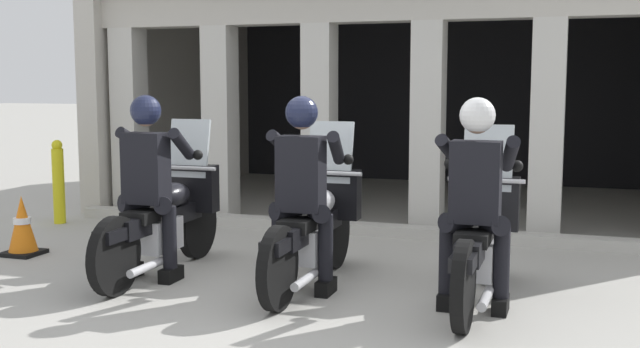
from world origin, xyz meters
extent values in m
plane|color=#A8A59E|center=(0.00, 3.00, 0.00)|extent=(80.00, 80.00, 0.00)
cube|color=black|center=(-0.20, 7.42, 1.40)|extent=(7.50, 0.24, 2.81)
cube|color=#BCB7AD|center=(-0.20, 2.99, 2.59)|extent=(7.50, 0.36, 0.44)
cube|color=#BCB7AD|center=(-3.86, 5.13, 1.40)|extent=(0.30, 4.98, 2.81)
cube|color=beige|center=(-3.46, 2.99, 1.18)|extent=(0.35, 0.36, 2.37)
cube|color=beige|center=(-2.16, 2.99, 1.18)|extent=(0.35, 0.36, 2.37)
cube|color=beige|center=(-0.85, 2.99, 1.18)|extent=(0.35, 0.36, 2.37)
cube|color=beige|center=(0.45, 2.99, 1.18)|extent=(0.35, 0.36, 2.37)
cube|color=beige|center=(1.75, 2.99, 1.18)|extent=(0.35, 0.36, 2.37)
cube|color=#B7B5AD|center=(-0.20, 2.49, 0.06)|extent=(7.10, 0.24, 0.12)
cylinder|color=black|center=(-1.38, 0.86, 0.32)|extent=(0.09, 0.64, 0.64)
cylinder|color=black|center=(-1.38, -0.54, 0.32)|extent=(0.09, 0.64, 0.64)
cube|color=black|center=(-1.38, 0.86, 0.53)|extent=(0.14, 0.44, 0.08)
cube|color=silver|center=(-1.38, 0.11, 0.37)|extent=(0.28, 0.44, 0.28)
cube|color=black|center=(-1.38, 0.16, 0.50)|extent=(0.18, 1.24, 0.16)
ellipsoid|color=black|center=(-1.38, 0.38, 0.68)|extent=(0.26, 0.48, 0.22)
cube|color=black|center=(-1.38, -0.02, 0.57)|extent=(0.24, 0.52, 0.10)
cube|color=black|center=(-1.38, -0.48, 0.50)|extent=(0.16, 0.48, 0.10)
cylinder|color=silver|center=(-1.38, 0.80, 0.56)|extent=(0.05, 0.24, 0.53)
cube|color=black|center=(-1.38, 0.74, 0.70)|extent=(0.52, 0.16, 0.44)
sphere|color=silver|center=(-1.38, 0.84, 0.72)|extent=(0.18, 0.18, 0.18)
cube|color=silver|center=(-1.38, 0.72, 1.07)|extent=(0.40, 0.14, 0.54)
cylinder|color=silver|center=(-1.38, 0.64, 0.90)|extent=(0.62, 0.04, 0.04)
cylinder|color=silver|center=(-1.26, -0.24, 0.18)|extent=(0.07, 0.55, 0.07)
cube|color=black|center=(-1.38, -0.04, 0.97)|extent=(0.36, 0.22, 0.60)
cube|color=#591414|center=(-1.38, 0.08, 0.99)|extent=(0.05, 0.02, 0.32)
sphere|color=tan|center=(-1.38, -0.02, 1.43)|extent=(0.21, 0.21, 0.21)
sphere|color=#191E38|center=(-1.38, -0.02, 1.46)|extent=(0.26, 0.26, 0.26)
cylinder|color=black|center=(-1.24, -0.02, 0.66)|extent=(0.26, 0.29, 0.17)
cylinder|color=black|center=(-1.18, -0.02, 0.39)|extent=(0.12, 0.12, 0.53)
cube|color=black|center=(-1.18, -0.01, 0.06)|extent=(0.11, 0.26, 0.12)
cylinder|color=black|center=(-1.52, -0.02, 0.66)|extent=(0.26, 0.29, 0.17)
cylinder|color=black|center=(-1.58, -0.02, 0.39)|extent=(0.12, 0.12, 0.53)
cube|color=black|center=(-1.58, -0.01, 0.06)|extent=(0.11, 0.26, 0.12)
cylinder|color=black|center=(-1.16, 0.19, 1.16)|extent=(0.19, 0.48, 0.31)
sphere|color=black|center=(-1.12, 0.40, 1.05)|extent=(0.09, 0.09, 0.09)
cylinder|color=black|center=(-1.60, 0.19, 1.16)|extent=(0.19, 0.48, 0.31)
sphere|color=black|center=(-1.64, 0.40, 1.05)|extent=(0.09, 0.09, 0.09)
cylinder|color=black|center=(0.00, 0.91, 0.32)|extent=(0.09, 0.64, 0.64)
cylinder|color=black|center=(0.00, -0.49, 0.32)|extent=(0.09, 0.64, 0.64)
cube|color=black|center=(0.00, 0.91, 0.53)|extent=(0.14, 0.44, 0.08)
cube|color=silver|center=(0.00, 0.16, 0.37)|extent=(0.28, 0.44, 0.28)
cube|color=black|center=(0.00, 0.21, 0.50)|extent=(0.18, 1.24, 0.16)
ellipsoid|color=#B2B2B7|center=(0.00, 0.43, 0.68)|extent=(0.26, 0.48, 0.22)
cube|color=black|center=(0.00, 0.03, 0.57)|extent=(0.24, 0.52, 0.10)
cube|color=black|center=(0.00, -0.43, 0.50)|extent=(0.16, 0.48, 0.10)
cylinder|color=silver|center=(0.00, 0.85, 0.56)|extent=(0.05, 0.24, 0.53)
cube|color=black|center=(0.00, 0.79, 0.70)|extent=(0.52, 0.16, 0.44)
sphere|color=silver|center=(0.00, 0.89, 0.72)|extent=(0.18, 0.18, 0.18)
cube|color=silver|center=(0.00, 0.77, 1.07)|extent=(0.40, 0.14, 0.54)
cylinder|color=silver|center=(0.00, 0.69, 0.90)|extent=(0.62, 0.04, 0.04)
cylinder|color=silver|center=(0.12, -0.19, 0.18)|extent=(0.07, 0.55, 0.07)
cube|color=black|center=(0.00, 0.01, 0.97)|extent=(0.36, 0.22, 0.60)
cube|color=black|center=(0.00, 0.13, 0.99)|extent=(0.05, 0.02, 0.32)
sphere|color=tan|center=(0.00, 0.03, 1.43)|extent=(0.21, 0.21, 0.21)
sphere|color=#191E38|center=(0.00, 0.03, 1.46)|extent=(0.26, 0.26, 0.26)
cylinder|color=black|center=(0.14, 0.03, 0.66)|extent=(0.26, 0.29, 0.17)
cylinder|color=black|center=(0.20, 0.03, 0.39)|extent=(0.12, 0.12, 0.53)
cube|color=black|center=(0.20, 0.04, 0.06)|extent=(0.11, 0.26, 0.12)
cylinder|color=black|center=(-0.14, 0.03, 0.66)|extent=(0.26, 0.29, 0.17)
cylinder|color=black|center=(-0.20, 0.03, 0.39)|extent=(0.12, 0.12, 0.53)
cube|color=black|center=(-0.20, 0.04, 0.06)|extent=(0.11, 0.26, 0.12)
cylinder|color=black|center=(0.22, 0.24, 1.16)|extent=(0.19, 0.48, 0.31)
sphere|color=black|center=(0.26, 0.45, 1.05)|extent=(0.09, 0.09, 0.09)
cylinder|color=black|center=(-0.22, 0.24, 1.16)|extent=(0.19, 0.48, 0.31)
sphere|color=black|center=(-0.26, 0.45, 1.05)|extent=(0.09, 0.09, 0.09)
cylinder|color=black|center=(1.38, 0.85, 0.32)|extent=(0.09, 0.64, 0.64)
cylinder|color=black|center=(1.38, -0.55, 0.32)|extent=(0.09, 0.64, 0.64)
cube|color=black|center=(1.38, 0.85, 0.53)|extent=(0.14, 0.44, 0.08)
cube|color=silver|center=(1.38, 0.10, 0.37)|extent=(0.28, 0.44, 0.28)
cube|color=black|center=(1.38, 0.15, 0.50)|extent=(0.18, 1.24, 0.16)
ellipsoid|color=#B2B2B7|center=(1.38, 0.37, 0.68)|extent=(0.26, 0.48, 0.22)
cube|color=black|center=(1.38, -0.03, 0.57)|extent=(0.24, 0.52, 0.10)
cube|color=black|center=(1.38, -0.49, 0.50)|extent=(0.16, 0.48, 0.10)
cylinder|color=silver|center=(1.38, 0.79, 0.56)|extent=(0.05, 0.24, 0.53)
cube|color=black|center=(1.38, 0.73, 0.70)|extent=(0.52, 0.16, 0.44)
sphere|color=silver|center=(1.38, 0.83, 0.72)|extent=(0.18, 0.18, 0.18)
cube|color=silver|center=(1.38, 0.71, 1.07)|extent=(0.40, 0.14, 0.54)
cylinder|color=silver|center=(1.38, 0.63, 0.90)|extent=(0.62, 0.04, 0.04)
cylinder|color=silver|center=(1.50, -0.25, 0.18)|extent=(0.07, 0.55, 0.07)
cube|color=black|center=(1.38, -0.05, 0.97)|extent=(0.36, 0.22, 0.60)
cube|color=black|center=(1.38, 0.07, 0.99)|extent=(0.05, 0.02, 0.32)
sphere|color=tan|center=(1.38, -0.03, 1.43)|extent=(0.21, 0.21, 0.21)
sphere|color=silver|center=(1.38, -0.03, 1.46)|extent=(0.26, 0.26, 0.26)
cylinder|color=black|center=(1.52, -0.03, 0.66)|extent=(0.26, 0.29, 0.17)
cylinder|color=black|center=(1.58, -0.03, 0.39)|extent=(0.12, 0.12, 0.53)
cube|color=black|center=(1.58, -0.02, 0.06)|extent=(0.11, 0.26, 0.12)
cylinder|color=black|center=(1.24, -0.03, 0.66)|extent=(0.26, 0.29, 0.17)
cylinder|color=black|center=(1.18, -0.03, 0.39)|extent=(0.12, 0.12, 0.53)
cube|color=black|center=(1.18, -0.02, 0.06)|extent=(0.11, 0.26, 0.12)
cylinder|color=black|center=(1.60, 0.18, 1.16)|extent=(0.19, 0.48, 0.31)
sphere|color=black|center=(1.64, 0.39, 1.05)|extent=(0.09, 0.09, 0.09)
cylinder|color=black|center=(1.16, 0.18, 1.16)|extent=(0.19, 0.48, 0.31)
sphere|color=black|center=(1.12, 0.39, 1.05)|extent=(0.09, 0.09, 0.09)
cube|color=black|center=(-3.06, 0.42, 0.02)|extent=(0.34, 0.34, 0.04)
cone|color=orange|center=(-3.06, 0.42, 0.32)|extent=(0.28, 0.28, 0.55)
cylinder|color=white|center=(-3.06, 0.42, 0.34)|extent=(0.17, 0.17, 0.06)
cylinder|color=yellow|center=(-3.81, 1.96, 0.45)|extent=(0.14, 0.14, 0.90)
sphere|color=yellow|center=(-3.81, 1.96, 0.94)|extent=(0.13, 0.13, 0.13)
camera|label=1|loc=(2.09, -5.67, 1.70)|focal=43.19mm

